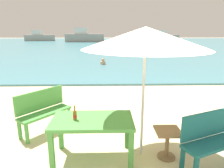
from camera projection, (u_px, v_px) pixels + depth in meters
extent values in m
plane|color=beige|center=(139.00, 158.00, 3.75)|extent=(120.00, 120.00, 0.00)
cube|color=teal|center=(110.00, 44.00, 32.76)|extent=(120.00, 50.00, 0.08)
cube|color=#4C9E47|center=(92.00, 121.00, 3.56)|extent=(1.40, 0.80, 0.06)
cube|color=#4C9E47|center=(52.00, 152.00, 3.32)|extent=(0.08, 0.08, 0.70)
cube|color=#4C9E47|center=(131.00, 151.00, 3.35)|extent=(0.08, 0.08, 0.70)
cube|color=#4C9E47|center=(61.00, 132.00, 3.97)|extent=(0.08, 0.08, 0.70)
cube|color=#4C9E47|center=(127.00, 131.00, 4.00)|extent=(0.08, 0.08, 0.70)
cylinder|color=brown|center=(75.00, 116.00, 3.51)|extent=(0.06, 0.06, 0.16)
cone|color=brown|center=(75.00, 111.00, 3.49)|extent=(0.06, 0.06, 0.03)
cylinder|color=brown|center=(75.00, 108.00, 3.47)|extent=(0.03, 0.03, 0.09)
cylinder|color=red|center=(75.00, 116.00, 3.51)|extent=(0.07, 0.07, 0.05)
cylinder|color=gold|center=(74.00, 105.00, 3.46)|extent=(0.03, 0.03, 0.01)
cylinder|color=silver|center=(143.00, 95.00, 3.59)|extent=(0.04, 0.04, 2.30)
cone|color=beige|center=(145.00, 38.00, 3.35)|extent=(2.10, 2.10, 0.36)
cube|color=olive|center=(168.00, 131.00, 3.63)|extent=(0.44, 0.44, 0.04)
cylinder|color=olive|center=(167.00, 145.00, 3.70)|extent=(0.07, 0.07, 0.50)
cylinder|color=olive|center=(166.00, 156.00, 3.76)|extent=(0.32, 0.32, 0.03)
cube|color=#196066|center=(216.00, 143.00, 3.38)|extent=(1.25, 0.80, 0.05)
cube|color=#196066|center=(210.00, 124.00, 3.45)|extent=(1.12, 0.50, 0.44)
cube|color=#196066|center=(182.00, 159.00, 3.35)|extent=(0.06, 0.06, 0.42)
cube|color=#4C9E47|center=(45.00, 113.00, 4.60)|extent=(1.04, 1.15, 0.05)
cube|color=#4C9E47|center=(40.00, 100.00, 4.63)|extent=(0.80, 0.95, 0.44)
cube|color=#4C9E47|center=(27.00, 134.00, 4.16)|extent=(0.06, 0.06, 0.42)
cube|color=#4C9E47|center=(69.00, 117.00, 5.00)|extent=(0.06, 0.06, 0.42)
cube|color=#4C9E47|center=(20.00, 130.00, 4.33)|extent=(0.06, 0.06, 0.42)
cube|color=#4C9E47|center=(62.00, 114.00, 5.17)|extent=(0.06, 0.06, 0.42)
cylinder|color=tan|center=(103.00, 63.00, 13.38)|extent=(0.34, 0.34, 0.20)
sphere|color=tan|center=(103.00, 60.00, 13.33)|extent=(0.21, 0.21, 0.21)
cube|color=gray|center=(165.00, 38.00, 44.08)|extent=(5.68, 1.55, 1.16)
cube|color=silver|center=(163.00, 33.00, 43.80)|extent=(1.81, 1.16, 0.90)
cube|color=gray|center=(85.00, 38.00, 38.59)|extent=(7.11, 1.94, 1.45)
cube|color=silver|center=(81.00, 31.00, 38.24)|extent=(2.26, 1.45, 1.13)
cube|color=gray|center=(40.00, 38.00, 42.35)|extent=(5.82, 1.59, 1.19)
cube|color=silver|center=(37.00, 33.00, 42.07)|extent=(1.85, 1.19, 0.93)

